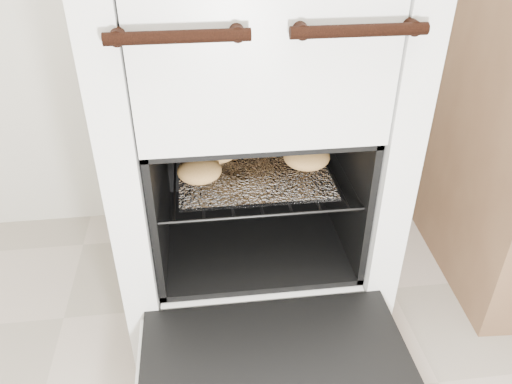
% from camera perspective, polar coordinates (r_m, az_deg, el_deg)
% --- Properties ---
extents(stove, '(0.66, 0.73, 1.01)m').
position_cam_1_polar(stove, '(1.34, -0.85, 5.64)').
color(stove, silver).
rests_on(stove, ground).
extents(oven_rack, '(0.48, 0.46, 0.01)m').
position_cam_1_polar(oven_rack, '(1.30, -0.48, 2.85)').
color(oven_rack, black).
rests_on(oven_rack, stove).
extents(foil_sheet, '(0.37, 0.33, 0.01)m').
position_cam_1_polar(foil_sheet, '(1.27, -0.37, 2.62)').
color(foil_sheet, white).
rests_on(foil_sheet, oven_rack).
extents(baked_rolls, '(0.41, 0.30, 0.06)m').
position_cam_1_polar(baked_rolls, '(1.30, -1.26, 4.70)').
color(baked_rolls, tan).
rests_on(baked_rolls, foil_sheet).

